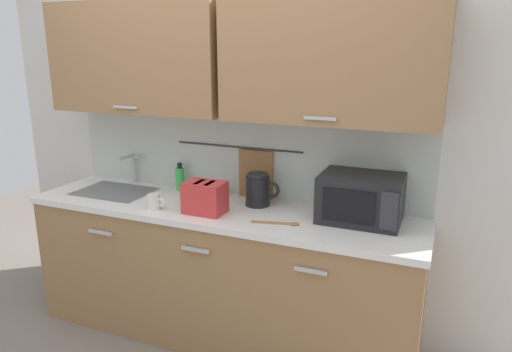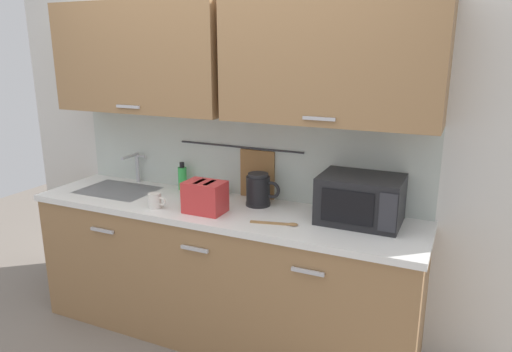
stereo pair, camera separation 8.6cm
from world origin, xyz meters
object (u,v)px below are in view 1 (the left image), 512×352
(mixing_bowl, at_px, (208,189))
(dish_soap_bottle, at_px, (180,178))
(mug_near_sink, at_px, (154,202))
(microwave, at_px, (361,198))
(toaster, at_px, (205,197))
(electric_kettle, at_px, (258,190))
(wooden_spoon, at_px, (281,223))

(mixing_bowl, bearing_deg, dish_soap_bottle, 170.35)
(mug_near_sink, xyz_separation_m, mixing_bowl, (0.18, 0.37, -0.00))
(mug_near_sink, bearing_deg, microwave, 13.69)
(dish_soap_bottle, bearing_deg, mug_near_sink, -81.12)
(microwave, relative_size, toaster, 1.80)
(microwave, bearing_deg, mug_near_sink, -166.31)
(electric_kettle, height_order, mug_near_sink, electric_kettle)
(mixing_bowl, bearing_deg, microwave, -4.06)
(electric_kettle, distance_m, dish_soap_bottle, 0.63)
(wooden_spoon, bearing_deg, microwave, 30.79)
(electric_kettle, xyz_separation_m, dish_soap_bottle, (-0.63, 0.09, -0.01))
(dish_soap_bottle, distance_m, mixing_bowl, 0.25)
(microwave, bearing_deg, toaster, -165.66)
(dish_soap_bottle, bearing_deg, toaster, -41.65)
(wooden_spoon, bearing_deg, mug_near_sink, -175.90)
(toaster, bearing_deg, microwave, 14.34)
(dish_soap_bottle, height_order, mixing_bowl, dish_soap_bottle)
(microwave, bearing_deg, electric_kettle, 177.73)
(electric_kettle, distance_m, toaster, 0.35)
(electric_kettle, height_order, mixing_bowl, electric_kettle)
(electric_kettle, bearing_deg, toaster, -133.82)
(microwave, relative_size, wooden_spoon, 1.68)
(toaster, bearing_deg, mixing_bowl, 115.25)
(microwave, xyz_separation_m, electric_kettle, (-0.65, 0.03, -0.03))
(microwave, distance_m, mixing_bowl, 1.04)
(dish_soap_bottle, xyz_separation_m, mug_near_sink, (0.06, -0.41, -0.04))
(microwave, distance_m, wooden_spoon, 0.48)
(dish_soap_bottle, height_order, mug_near_sink, dish_soap_bottle)
(wooden_spoon, bearing_deg, dish_soap_bottle, 158.21)
(mixing_bowl, distance_m, wooden_spoon, 0.71)
(toaster, relative_size, wooden_spoon, 0.93)
(mixing_bowl, bearing_deg, toaster, -64.75)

